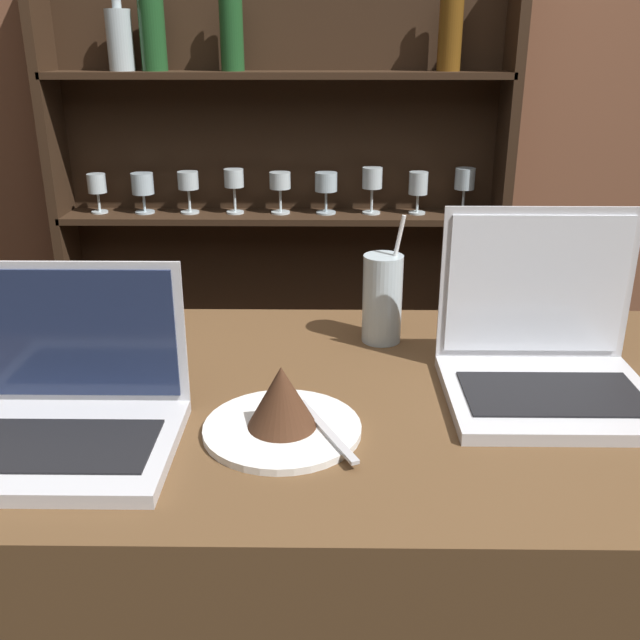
{
  "coord_description": "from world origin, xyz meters",
  "views": [
    {
      "loc": [
        0.03,
        -0.59,
        1.46
      ],
      "look_at": [
        0.02,
        0.38,
        1.08
      ],
      "focal_mm": 40.0,
      "sensor_mm": 36.0,
      "label": 1
    }
  ],
  "objects_px": {
    "water_glass": "(382,298)",
    "laptop_near": "(61,407)",
    "cake_plate": "(282,409)",
    "laptop_far": "(545,354)"
  },
  "relations": [
    {
      "from": "laptop_near",
      "to": "water_glass",
      "type": "bearing_deg",
      "value": 37.67
    },
    {
      "from": "laptop_near",
      "to": "laptop_far",
      "type": "bearing_deg",
      "value": 13.02
    },
    {
      "from": "laptop_far",
      "to": "water_glass",
      "type": "height_order",
      "value": "laptop_far"
    },
    {
      "from": "laptop_far",
      "to": "laptop_near",
      "type": "bearing_deg",
      "value": -166.98
    },
    {
      "from": "laptop_near",
      "to": "water_glass",
      "type": "height_order",
      "value": "water_glass"
    },
    {
      "from": "laptop_far",
      "to": "water_glass",
      "type": "relative_size",
      "value": 1.33
    },
    {
      "from": "laptop_far",
      "to": "cake_plate",
      "type": "bearing_deg",
      "value": -160.62
    },
    {
      "from": "cake_plate",
      "to": "water_glass",
      "type": "relative_size",
      "value": 0.95
    },
    {
      "from": "water_glass",
      "to": "laptop_near",
      "type": "bearing_deg",
      "value": -142.33
    },
    {
      "from": "laptop_far",
      "to": "water_glass",
      "type": "bearing_deg",
      "value": 141.08
    }
  ]
}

